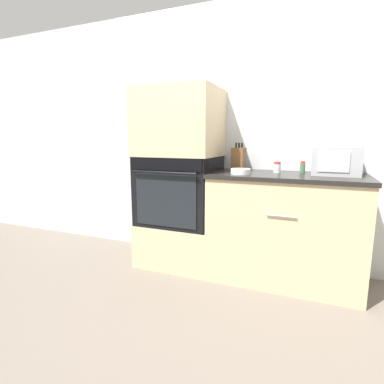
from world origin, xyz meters
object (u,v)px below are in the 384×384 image
bowl (241,171)px  condiment_jar_mid (303,167)px  wall_oven (179,190)px  microwave (336,161)px  knife_block (239,159)px  condiment_jar_near (277,167)px

bowl → condiment_jar_mid: 0.56m
wall_oven → bowl: bearing=-11.9°
condiment_jar_mid → bowl: bearing=-149.3°
wall_oven → microwave: 1.39m
bowl → condiment_jar_mid: bearing=30.7°
wall_oven → condiment_jar_mid: bearing=7.8°
microwave → knife_block: size_ratio=1.40×
bowl → condiment_jar_near: bearing=37.2°
knife_block → microwave: bearing=-0.1°
wall_oven → knife_block: bearing=11.2°
knife_block → condiment_jar_mid: knife_block is taller
wall_oven → condiment_jar_near: size_ratio=7.52×
knife_block → condiment_jar_mid: bearing=4.3°
wall_oven → condiment_jar_near: wall_oven is taller
microwave → bowl: (-0.73, -0.24, -0.09)m
condiment_jar_mid → microwave: bearing=-9.9°
microwave → bowl: 0.77m
wall_oven → condiment_jar_near: 0.93m
condiment_jar_near → bowl: bearing=-142.8°
bowl → condiment_jar_mid: (0.48, 0.28, 0.03)m
microwave → knife_block: knife_block is taller
knife_block → bowl: 0.27m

